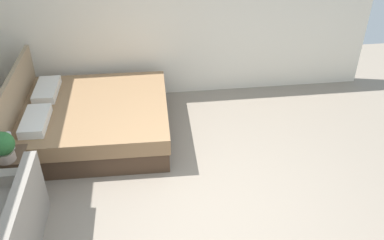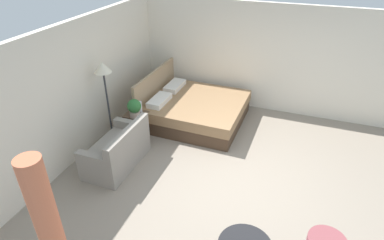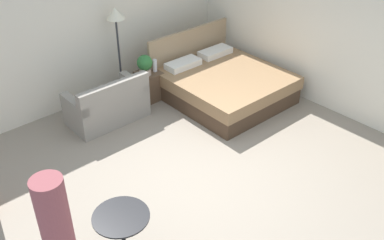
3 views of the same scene
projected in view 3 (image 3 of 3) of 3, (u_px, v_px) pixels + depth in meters
name	position (u px, v px, depth m)	size (l,w,h in m)	color
ground_plane	(209.00, 174.00, 6.56)	(8.98, 9.34, 0.02)	gray
wall_back	(86.00, 34.00, 7.85)	(8.98, 0.12, 2.53)	silver
wall_right	(336.00, 41.00, 7.56)	(0.12, 6.34, 2.53)	silver
bed	(223.00, 84.00, 8.32)	(1.99, 2.15, 1.09)	#473323
couch	(108.00, 106.00, 7.64)	(1.34, 0.75, 0.83)	gray
nightstand	(149.00, 85.00, 8.31)	(0.40, 0.44, 0.55)	brown
potted_plant	(145.00, 64.00, 7.97)	(0.28, 0.28, 0.38)	tan
vase	(155.00, 65.00, 8.14)	(0.08, 0.08, 0.24)	silver
floor_lamp	(116.00, 24.00, 7.74)	(0.33, 0.33, 1.75)	#2D2D33
balcony_table	(122.00, 229.00, 4.98)	(0.64, 0.64, 0.69)	black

